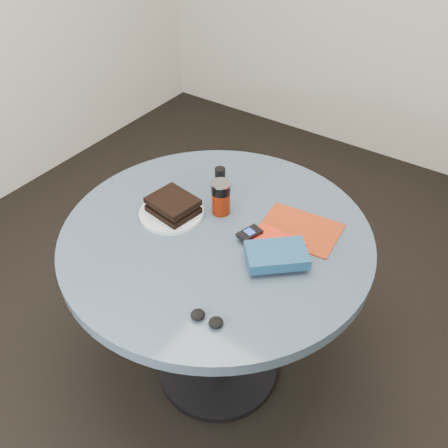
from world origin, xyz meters
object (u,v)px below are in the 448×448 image
Objects in this scene: sandwich at (173,205)px; soda_can at (221,198)px; red_book at (275,243)px; headphones at (207,319)px; pepper_grinder at (220,179)px; plate at (172,213)px; magazine at (300,229)px; mp3_player at (249,233)px; novel at (277,255)px; table at (217,269)px.

soda_can is (0.12, 0.10, 0.02)m from sandwich.
headphones is at bearing -87.32° from red_book.
sandwich is at bearing -101.93° from pepper_grinder.
plate is 0.37m from red_book.
red_book reaches higher than magazine.
sandwich is 0.36m from red_book.
pepper_grinder reaches higher than headphones.
soda_can is 0.73× the size of red_book.
sandwich is at bearing -140.16° from soda_can.
pepper_grinder is (0.05, 0.21, 0.04)m from plate.
novel is at bearing -21.23° from mp3_player.
sandwich is at bearing -162.02° from magazine.
novel is (0.40, -0.01, -0.00)m from sandwich.
headphones is at bearing -40.35° from sandwich.
magazine is at bearing -6.75° from pepper_grinder.
sandwich is 0.40m from novel.
sandwich is 1.92× the size of pepper_grinder.
headphones is (0.31, -0.51, -0.03)m from pepper_grinder.
soda_can reaches higher than table.
plate is 1.79× the size of soda_can.
novel is at bearing -90.95° from magazine.
mp3_player is at bearing 17.52° from table.
sandwich is 1.92× the size of mp3_player.
red_book is (0.19, 0.05, 0.17)m from table.
pepper_grinder is (-0.13, 0.20, 0.21)m from table.
mp3_player is (0.23, -0.17, -0.02)m from pepper_grinder.
red_book is at bearing 9.40° from plate.
mp3_player is (0.15, -0.06, -0.04)m from soda_can.
pepper_grinder reaches higher than magazine.
sandwich is 0.47m from headphones.
plate is at bearing -176.83° from table.
plate is at bearing -103.08° from pepper_grinder.
mp3_player is (-0.11, -0.13, 0.02)m from magazine.
headphones is (0.23, -0.40, -0.05)m from soda_can.
magazine is 0.18m from novel.
mp3_player reaches higher than headphones.
mp3_player is at bearing 103.58° from headphones.
plate is 1.31× the size of red_book.
pepper_grinder is 0.88× the size of headphones.
sandwich is 0.94× the size of novel.
soda_can reaches higher than plate.
pepper_grinder is 0.60m from headphones.
headphones is (0.36, -0.30, -0.03)m from sandwich.
plate reaches higher than magazine.
soda_can reaches higher than headphones.
novel is at bearing -31.69° from pepper_grinder.
plate is 2.47× the size of mp3_player.
soda_can reaches higher than mp3_player.
plate is 0.40m from novel.
red_book is at bearing -26.07° from pepper_grinder.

